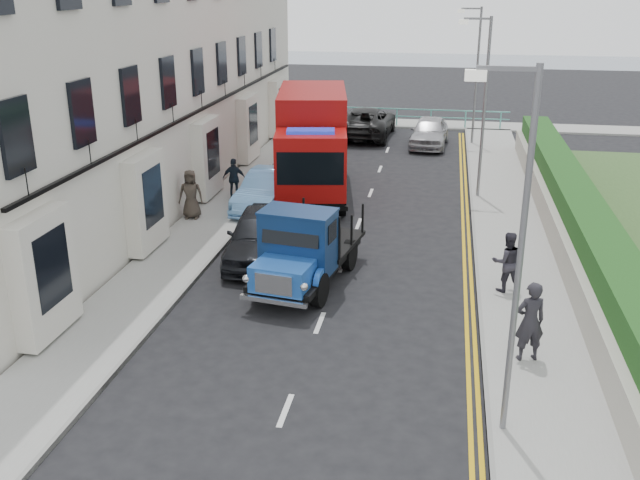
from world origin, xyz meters
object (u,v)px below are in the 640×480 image
Objects in this scene: bedford_lorry at (300,254)px; parked_car_front at (261,235)px; lamp_far at (475,68)px; lamp_mid at (482,98)px; pedestrian_east_near at (530,321)px; lamp_near at (515,238)px; red_lorry at (312,140)px.

parked_car_front is at bearing 137.75° from bedford_lorry.
lamp_mid is at bearing -90.00° from lamp_far.
pedestrian_east_near is (7.59, -5.31, 0.28)m from parked_car_front.
bedford_lorry reaches higher than pedestrian_east_near.
lamp_near is at bearing -40.43° from bedford_lorry.
lamp_mid is 10.88m from parked_car_front.
lamp_mid is at bearing 44.21° from parked_car_front.
lamp_far is 1.50× the size of parked_car_front.
lamp_mid is (0.00, 16.00, 0.00)m from lamp_near.
lamp_far reaches higher than pedestrian_east_near.
lamp_near is 1.50× the size of parked_car_front.
pedestrian_east_near is (0.81, -13.19, -2.93)m from lamp_mid.
red_lorry is 1.74× the size of parked_car_front.
bedford_lorry is 2.75m from parked_car_front.
lamp_far is at bearing 90.00° from lamp_mid.
bedford_lorry reaches higher than parked_car_front.
lamp_mid reaches higher than bedford_lorry.
parked_car_front is at bearing -101.21° from red_lorry.
lamp_near is at bearing 56.08° from pedestrian_east_near.
lamp_near is at bearing -55.25° from parked_car_front.
lamp_mid is 13.54m from pedestrian_east_near.
parked_car_front is at bearing -110.75° from lamp_far.
lamp_near is 1.00× the size of lamp_far.
lamp_far is at bearing 85.00° from bedford_lorry.
lamp_far is 3.68× the size of pedestrian_east_near.
lamp_near is 0.87× the size of red_lorry.
lamp_near and lamp_mid have the same top height.
red_lorry is at bearing 83.35° from parked_car_front.
red_lorry is at bearing 112.63° from lamp_near.
red_lorry reaches higher than pedestrian_east_near.
lamp_near reaches higher than pedestrian_east_near.
pedestrian_east_near is (0.81, -23.19, -2.93)m from lamp_far.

